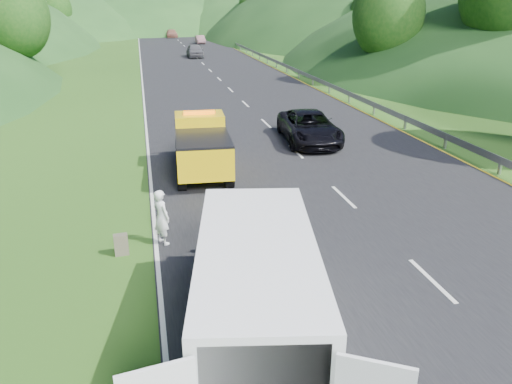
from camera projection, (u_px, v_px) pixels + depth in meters
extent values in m
plane|color=#38661E|center=(298.00, 257.00, 14.13)|extent=(320.00, 320.00, 0.00)
cube|color=black|center=(210.00, 71.00, 51.13)|extent=(14.00, 200.00, 0.02)
cube|color=gray|center=(253.00, 56.00, 64.01)|extent=(0.06, 140.00, 1.52)
cylinder|color=black|center=(180.00, 150.00, 22.42)|extent=(0.39, 0.97, 0.95)
cylinder|color=black|center=(220.00, 149.00, 22.69)|extent=(0.39, 0.97, 0.95)
cylinder|color=black|center=(182.00, 178.00, 18.91)|extent=(0.39, 0.97, 0.95)
cylinder|color=black|center=(229.00, 176.00, 19.19)|extent=(0.39, 0.97, 0.95)
cube|color=#E2B90B|center=(200.00, 134.00, 21.49)|extent=(2.14, 1.64, 1.81)
cube|color=#E2B90B|center=(203.00, 154.00, 19.60)|extent=(2.29, 3.36, 1.24)
cube|color=black|center=(203.00, 137.00, 19.36)|extent=(2.29, 3.36, 0.10)
cube|color=black|center=(199.00, 139.00, 22.73)|extent=(1.97, 1.26, 0.67)
cube|color=black|center=(199.00, 140.00, 23.32)|extent=(2.01, 0.31, 0.48)
cube|color=#E2B90B|center=(198.00, 124.00, 22.81)|extent=(1.95, 0.86, 1.04)
cube|color=orange|center=(199.00, 113.00, 21.14)|extent=(1.35, 0.32, 0.15)
cube|color=black|center=(199.00, 123.00, 21.98)|extent=(1.81, 0.18, 0.86)
cylinder|color=black|center=(213.00, 282.00, 12.04)|extent=(0.49, 0.93, 0.88)
cylinder|color=black|center=(295.00, 280.00, 12.11)|extent=(0.49, 0.93, 0.88)
cube|color=white|center=(257.00, 288.00, 9.84)|extent=(3.29, 6.05, 2.04)
cube|color=white|center=(253.00, 239.00, 12.83)|extent=(2.35, 1.38, 1.10)
cube|color=black|center=(253.00, 211.00, 12.31)|extent=(2.07, 0.75, 0.92)
imported|color=silver|center=(163.00, 243.00, 14.91)|extent=(0.72, 0.76, 1.69)
imported|color=tan|center=(223.00, 258.00, 14.10)|extent=(0.61, 0.54, 1.05)
imported|color=black|center=(288.00, 379.00, 9.58)|extent=(1.23, 0.72, 1.89)
cube|color=#514D3D|center=(121.00, 245.00, 14.14)|extent=(0.41, 0.25, 0.63)
imported|color=black|center=(309.00, 142.00, 25.52)|extent=(3.03, 5.72, 1.53)
imported|color=#4B4A4F|center=(195.00, 57.00, 62.99)|extent=(1.90, 4.72, 1.61)
imported|color=#744D53|center=(200.00, 44.00, 82.40)|extent=(1.37, 3.93, 1.29)
imported|color=#8C5746|center=(172.00, 38.00, 95.64)|extent=(2.04, 5.02, 1.46)
imported|color=#763750|center=(170.00, 34.00, 106.68)|extent=(1.90, 4.72, 1.61)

